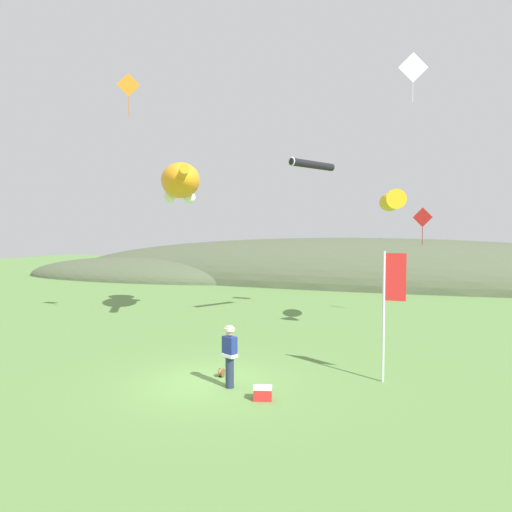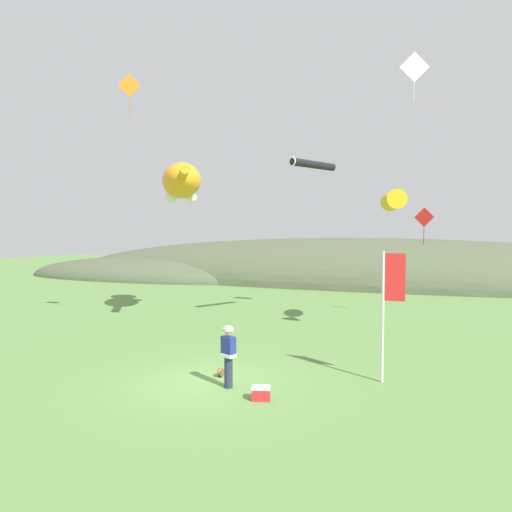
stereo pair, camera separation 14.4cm
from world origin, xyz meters
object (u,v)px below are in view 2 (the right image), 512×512
object	(u,v)px
festival_attendant	(228,355)
kite_giant_cat	(181,182)
kite_spool	(221,372)
kite_fish_windsock	(392,201)
festival_banner_pole	(389,297)
kite_diamond_white	(415,67)
kite_diamond_red	(424,218)
kite_diamond_orange	(129,86)
kite_tube_streamer	(313,165)
picnic_cooler	(261,393)

from	to	relation	value
festival_attendant	kite_giant_cat	world-z (taller)	kite_giant_cat
festival_attendant	kite_spool	distance (m)	1.31
kite_fish_windsock	festival_banner_pole	bearing A→B (deg)	-86.56
festival_attendant	kite_diamond_white	xyz separation A→B (m)	(4.61, 10.68, 11.01)
festival_attendant	kite_diamond_red	xyz separation A→B (m)	(5.14, 12.63, 4.21)
festival_attendant	kite_diamond_orange	distance (m)	13.18
kite_tube_streamer	kite_diamond_orange	world-z (taller)	kite_diamond_orange
kite_diamond_red	kite_diamond_white	distance (m)	7.10
picnic_cooler	kite_diamond_red	world-z (taller)	kite_diamond_red
festival_attendant	kite_diamond_orange	xyz separation A→B (m)	(-6.99, 5.26, 9.85)
festival_attendant	festival_banner_pole	size ratio (longest dim) A/B	0.46
festival_banner_pole	kite_giant_cat	size ratio (longest dim) A/B	0.64
kite_fish_windsock	kite_diamond_orange	size ratio (longest dim) A/B	1.67
kite_spool	kite_diamond_orange	world-z (taller)	kite_diamond_orange
festival_attendant	kite_spool	xyz separation A→B (m)	(-0.62, 0.81, -0.82)
kite_diamond_red	kite_diamond_orange	xyz separation A→B (m)	(-12.13, -7.37, 5.64)
festival_banner_pole	kite_fish_windsock	world-z (taller)	kite_fish_windsock
kite_diamond_red	kite_fish_windsock	bearing A→B (deg)	-110.73
festival_attendant	kite_diamond_red	world-z (taller)	kite_diamond_red
kite_giant_cat	kite_tube_streamer	world-z (taller)	kite_giant_cat
kite_diamond_red	kite_giant_cat	bearing A→B (deg)	-164.06
festival_banner_pole	kite_diamond_orange	xyz separation A→B (m)	(-11.22, 3.22, 8.27)
kite_fish_windsock	kite_diamond_red	xyz separation A→B (m)	(1.34, 3.53, -0.63)
kite_giant_cat	kite_diamond_orange	distance (m)	5.48
kite_tube_streamer	festival_banner_pole	bearing A→B (deg)	-61.82
kite_spool	festival_banner_pole	xyz separation A→B (m)	(4.86, 1.23, 2.41)
kite_spool	festival_banner_pole	bearing A→B (deg)	14.17
kite_tube_streamer	kite_diamond_red	size ratio (longest dim) A/B	1.45
kite_giant_cat	kite_diamond_white	xyz separation A→B (m)	(11.34, 1.43, 4.92)
picnic_cooler	kite_diamond_orange	xyz separation A→B (m)	(-8.19, 5.83, 10.63)
picnic_cooler	kite_diamond_orange	world-z (taller)	kite_diamond_orange
kite_diamond_red	festival_banner_pole	bearing A→B (deg)	-94.91
kite_diamond_orange	kite_giant_cat	bearing A→B (deg)	86.22
kite_spool	kite_tube_streamer	distance (m)	11.67
kite_diamond_red	kite_diamond_white	bearing A→B (deg)	-105.23
kite_giant_cat	kite_diamond_orange	bearing A→B (deg)	-93.78
festival_attendant	kite_diamond_orange	size ratio (longest dim) A/B	0.94
kite_spool	kite_diamond_red	bearing A→B (deg)	63.99
kite_spool	kite_diamond_white	distance (m)	16.27
kite_spool	kite_giant_cat	world-z (taller)	kite_giant_cat
festival_attendant	kite_spool	bearing A→B (deg)	127.66
kite_giant_cat	kite_tube_streamer	distance (m)	6.90
kite_fish_windsock	kite_tube_streamer	size ratio (longest dim) A/B	1.16
picnic_cooler	kite_giant_cat	distance (m)	14.37
festival_banner_pole	kite_diamond_red	world-z (taller)	kite_diamond_red
festival_attendant	picnic_cooler	world-z (taller)	festival_attendant
festival_banner_pole	kite_fish_windsock	size ratio (longest dim) A/B	1.23
festival_attendant	kite_fish_windsock	xyz separation A→B (m)	(3.81, 9.11, 4.84)
festival_attendant	kite_tube_streamer	bearing A→B (deg)	89.23
festival_attendant	kite_diamond_orange	world-z (taller)	kite_diamond_orange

